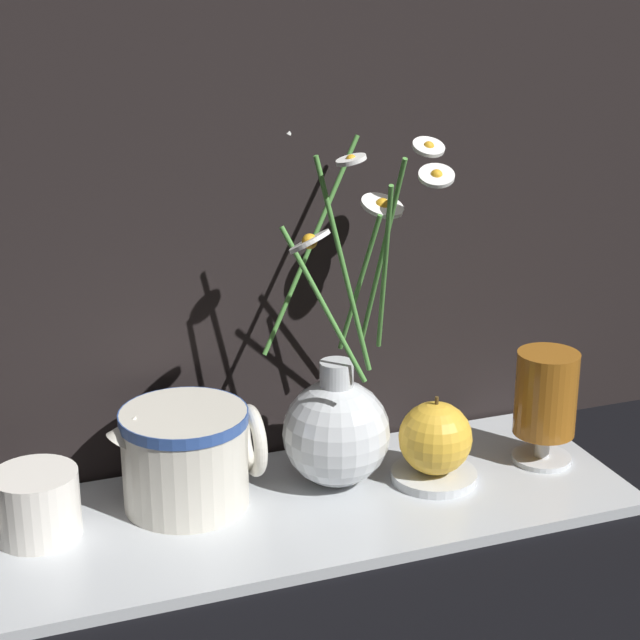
{
  "coord_description": "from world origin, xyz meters",
  "views": [
    {
      "loc": [
        -0.33,
        -0.93,
        0.55
      ],
      "look_at": [
        0.01,
        0.0,
        0.21
      ],
      "focal_mm": 60.0,
      "sensor_mm": 36.0,
      "label": 1
    }
  ],
  "objects_px": {
    "vase_with_flowers": "(337,422)",
    "ceramic_pitcher": "(187,453)",
    "orange_fruit": "(434,437)",
    "yellow_mug": "(34,505)",
    "tea_glass": "(545,397)"
  },
  "relations": [
    {
      "from": "orange_fruit",
      "to": "tea_glass",
      "type": "bearing_deg",
      "value": -0.74
    },
    {
      "from": "vase_with_flowers",
      "to": "ceramic_pitcher",
      "type": "relative_size",
      "value": 2.36
    },
    {
      "from": "yellow_mug",
      "to": "orange_fruit",
      "type": "distance_m",
      "value": 0.42
    },
    {
      "from": "tea_glass",
      "to": "yellow_mug",
      "type": "bearing_deg",
      "value": 177.05
    },
    {
      "from": "vase_with_flowers",
      "to": "orange_fruit",
      "type": "bearing_deg",
      "value": -16.48
    },
    {
      "from": "vase_with_flowers",
      "to": "yellow_mug",
      "type": "distance_m",
      "value": 0.32
    },
    {
      "from": "ceramic_pitcher",
      "to": "tea_glass",
      "type": "distance_m",
      "value": 0.4
    },
    {
      "from": "yellow_mug",
      "to": "ceramic_pitcher",
      "type": "xyz_separation_m",
      "value": [
        0.15,
        0.01,
        0.02
      ]
    },
    {
      "from": "vase_with_flowers",
      "to": "orange_fruit",
      "type": "distance_m",
      "value": 0.11
    },
    {
      "from": "ceramic_pitcher",
      "to": "orange_fruit",
      "type": "distance_m",
      "value": 0.26
    },
    {
      "from": "yellow_mug",
      "to": "ceramic_pitcher",
      "type": "height_order",
      "value": "ceramic_pitcher"
    },
    {
      "from": "yellow_mug",
      "to": "ceramic_pitcher",
      "type": "bearing_deg",
      "value": 4.14
    },
    {
      "from": "vase_with_flowers",
      "to": "tea_glass",
      "type": "bearing_deg",
      "value": -7.62
    },
    {
      "from": "yellow_mug",
      "to": "orange_fruit",
      "type": "relative_size",
      "value": 1.08
    },
    {
      "from": "vase_with_flowers",
      "to": "orange_fruit",
      "type": "height_order",
      "value": "vase_with_flowers"
    }
  ]
}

